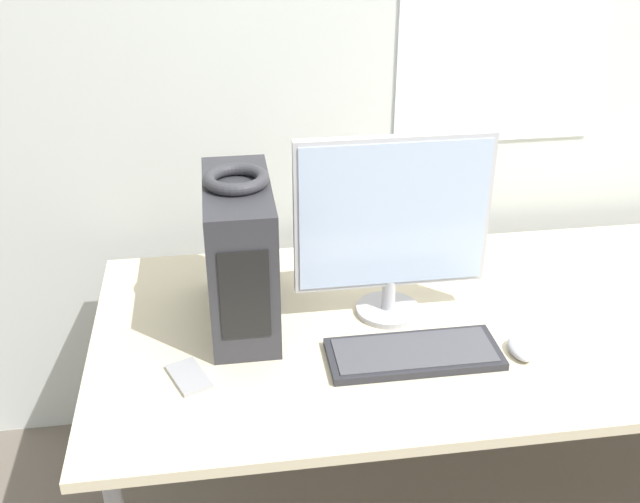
% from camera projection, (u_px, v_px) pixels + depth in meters
% --- Properties ---
extents(wall_back, '(8.00, 0.07, 2.70)m').
position_uv_depth(wall_back, '(500.00, 26.00, 2.26)').
color(wall_back, silver).
rests_on(wall_back, ground_plane).
extents(desk, '(2.45, 0.93, 0.71)m').
position_uv_depth(desk, '(548.00, 321.00, 2.06)').
color(desk, beige).
rests_on(desk, ground_plane).
extents(pc_tower, '(0.17, 0.40, 0.39)m').
position_uv_depth(pc_tower, '(241.00, 255.00, 1.91)').
color(pc_tower, '#2D2D33').
rests_on(pc_tower, desk).
extents(headphones, '(0.16, 0.16, 0.03)m').
position_uv_depth(headphones, '(236.00, 179.00, 1.82)').
color(headphones, '#333338').
rests_on(headphones, pc_tower).
extents(monitor_main, '(0.51, 0.17, 0.50)m').
position_uv_depth(monitor_main, '(392.00, 222.00, 1.90)').
color(monitor_main, '#B7B7BC').
rests_on(monitor_main, desk).
extents(keyboard, '(0.43, 0.17, 0.02)m').
position_uv_depth(keyboard, '(414.00, 354.00, 1.85)').
color(keyboard, '#28282D').
rests_on(keyboard, desk).
extents(mouse, '(0.06, 0.10, 0.03)m').
position_uv_depth(mouse, '(521.00, 349.00, 1.86)').
color(mouse, '#B2B2B7').
rests_on(mouse, desk).
extents(cell_phone, '(0.12, 0.15, 0.01)m').
position_uv_depth(cell_phone, '(189.00, 376.00, 1.78)').
color(cell_phone, '#99999E').
rests_on(cell_phone, desk).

